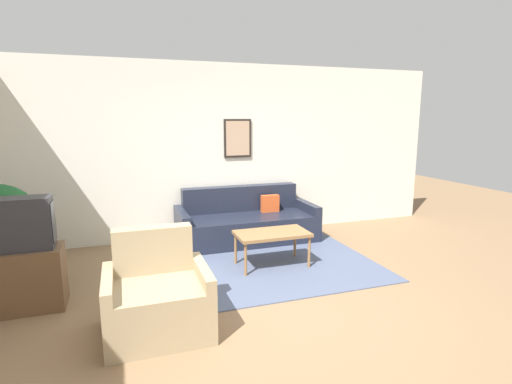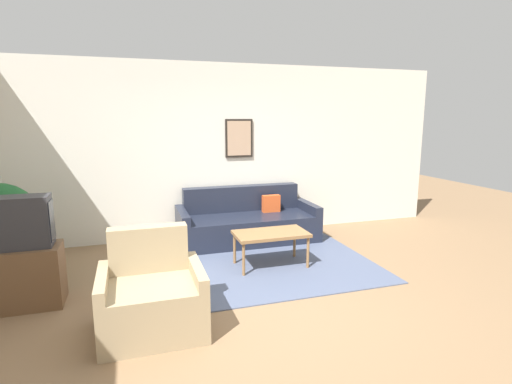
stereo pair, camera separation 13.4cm
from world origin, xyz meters
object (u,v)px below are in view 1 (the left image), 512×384
coffee_table (272,235)px  armchair (157,299)px  couch (246,223)px  tv (18,224)px

coffee_table → armchair: (-1.52, -1.13, -0.11)m
couch → tv: 3.16m
coffee_table → tv: bearing=-174.0°
armchair → coffee_table: bearing=23.0°
couch → armchair: (-1.55, -2.29, 0.02)m
coffee_table → armchair: 1.90m
armchair → couch: bearing=42.4°
tv → armchair: size_ratio=0.70×
tv → armchair: tv is taller
coffee_table → tv: tv is taller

